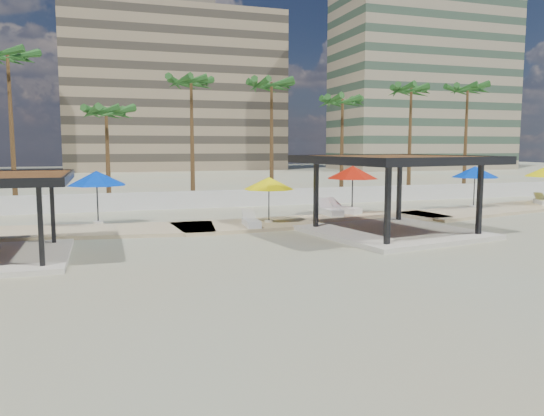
{
  "coord_description": "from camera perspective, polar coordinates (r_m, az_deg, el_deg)",
  "views": [
    {
      "loc": [
        -9.64,
        -20.27,
        4.29
      ],
      "look_at": [
        -1.97,
        3.15,
        1.4
      ],
      "focal_mm": 35.0,
      "sensor_mm": 36.0,
      "label": 1
    }
  ],
  "objects": [
    {
      "name": "umbrella_d",
      "position": [
        38.03,
        21.0,
        3.63
      ],
      "size": [
        3.97,
        3.97,
        2.77
      ],
      "rotation": [
        0.0,
        0.0,
        0.34
      ],
      "color": "beige",
      "rests_on": "promenade"
    },
    {
      "name": "ground",
      "position": [
        22.85,
        7.18,
        -4.18
      ],
      "size": [
        200.0,
        200.0,
        0.0
      ],
      "primitive_type": "plane",
      "color": "tan",
      "rests_on": "ground"
    },
    {
      "name": "building_east",
      "position": [
        104.56,
        15.93,
        13.57
      ],
      "size": [
        32.0,
        15.0,
        36.4
      ],
      "color": "gray",
      "rests_on": "ground"
    },
    {
      "name": "lounger_c",
      "position": [
        33.05,
        7.7,
        -0.14
      ],
      "size": [
        1.68,
        2.43,
        0.88
      ],
      "rotation": [
        0.0,
        0.0,
        2.02
      ],
      "color": "silver",
      "rests_on": "promenade"
    },
    {
      "name": "palm_d",
      "position": [
        39.96,
        -8.69,
        12.75
      ],
      "size": [
        3.0,
        3.0,
        9.76
      ],
      "color": "brown",
      "rests_on": "ground"
    },
    {
      "name": "umbrella_b",
      "position": [
        28.54,
        -0.34,
        2.66
      ],
      "size": [
        3.58,
        3.58,
        2.45
      ],
      "rotation": [
        0.0,
        0.0,
        0.38
      ],
      "color": "beige",
      "rests_on": "promenade"
    },
    {
      "name": "pavilion_central",
      "position": [
        26.24,
        13.04,
        2.14
      ],
      "size": [
        8.75,
        8.75,
        3.83
      ],
      "rotation": [
        0.0,
        0.0,
        0.17
      ],
      "color": "beige",
      "rests_on": "ground"
    },
    {
      "name": "boundary_wall",
      "position": [
        37.71,
        -3.24,
        1.06
      ],
      "size": [
        56.0,
        0.3,
        1.2
      ],
      "primitive_type": "cube",
      "color": "silver",
      "rests_on": "ground"
    },
    {
      "name": "lounger_a",
      "position": [
        27.44,
        -2.25,
        -1.52
      ],
      "size": [
        0.88,
        2.17,
        0.8
      ],
      "rotation": [
        0.0,
        0.0,
        1.48
      ],
      "color": "silver",
      "rests_on": "promenade"
    },
    {
      "name": "lounger_d",
      "position": [
        42.17,
        27.07,
        0.61
      ],
      "size": [
        1.47,
        2.09,
        0.76
      ],
      "rotation": [
        0.0,
        0.0,
        1.11
      ],
      "color": "silver",
      "rests_on": "promenade"
    },
    {
      "name": "palm_c",
      "position": [
        38.43,
        -17.41,
        9.5
      ],
      "size": [
        3.0,
        3.0,
        7.44
      ],
      "color": "brown",
      "rests_on": "ground"
    },
    {
      "name": "palm_g",
      "position": [
        45.88,
        14.75,
        11.76
      ],
      "size": [
        3.0,
        3.0,
        9.7
      ],
      "color": "brown",
      "rests_on": "ground"
    },
    {
      "name": "palm_e",
      "position": [
        40.9,
        -0.04,
        12.62
      ],
      "size": [
        3.0,
        3.0,
        9.7
      ],
      "color": "brown",
      "rests_on": "ground"
    },
    {
      "name": "lounger_b",
      "position": [
        32.03,
        6.21,
        -0.32
      ],
      "size": [
        0.81,
        2.44,
        0.92
      ],
      "rotation": [
        0.0,
        0.0,
        1.58
      ],
      "color": "silver",
      "rests_on": "promenade"
    },
    {
      "name": "promenade",
      "position": [
        30.56,
        4.43,
        -1.29
      ],
      "size": [
        44.45,
        7.97,
        0.24
      ],
      "color": "#C6B284",
      "rests_on": "ground"
    },
    {
      "name": "umbrella_f",
      "position": [
        29.52,
        -18.35,
        3.05
      ],
      "size": [
        3.98,
        3.98,
        2.8
      ],
      "rotation": [
        0.0,
        0.0,
        0.32
      ],
      "color": "beige",
      "rests_on": "promenade"
    },
    {
      "name": "building_mid",
      "position": [
        99.71,
        -10.44,
        12.33
      ],
      "size": [
        38.0,
        16.0,
        30.4
      ],
      "color": "#847259",
      "rests_on": "ground"
    },
    {
      "name": "palm_b",
      "position": [
        39.71,
        -26.54,
        13.82
      ],
      "size": [
        3.0,
        3.0,
        10.96
      ],
      "color": "brown",
      "rests_on": "ground"
    },
    {
      "name": "palm_f",
      "position": [
        43.23,
        7.59,
        10.94
      ],
      "size": [
        3.0,
        3.0,
        8.66
      ],
      "color": "brown",
      "rests_on": "ground"
    },
    {
      "name": "palm_h",
      "position": [
        49.86,
        20.3,
        11.51
      ],
      "size": [
        3.0,
        3.0,
        10.04
      ],
      "color": "brown",
      "rests_on": "ground"
    },
    {
      "name": "umbrella_c",
      "position": [
        33.01,
        8.67,
        3.8
      ],
      "size": [
        3.28,
        3.28,
        2.9
      ],
      "rotation": [
        0.0,
        0.0,
        0.01
      ],
      "color": "beige",
      "rests_on": "promenade"
    }
  ]
}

